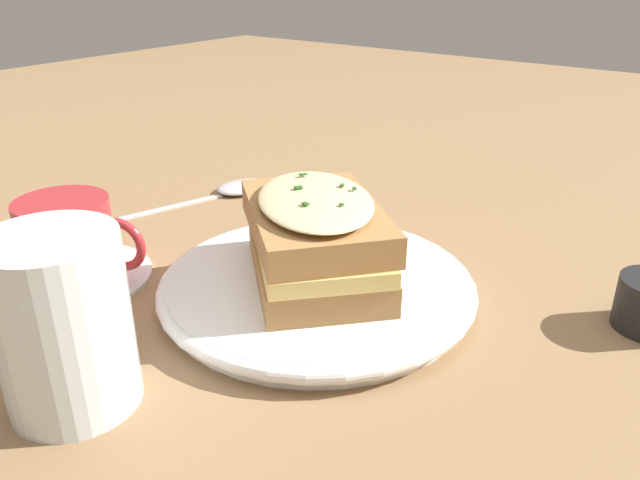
% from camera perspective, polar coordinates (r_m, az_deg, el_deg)
% --- Properties ---
extents(ground_plane, '(2.40, 2.40, 0.00)m').
position_cam_1_polar(ground_plane, '(0.47, 1.35, -5.90)').
color(ground_plane, olive).
extents(dinner_plate, '(0.24, 0.24, 0.02)m').
position_cam_1_polar(dinner_plate, '(0.48, -0.00, -4.04)').
color(dinner_plate, white).
rests_on(dinner_plate, ground_plane).
extents(sandwich, '(0.16, 0.16, 0.07)m').
position_cam_1_polar(sandwich, '(0.46, -0.15, 0.34)').
color(sandwich, '#A37542').
rests_on(sandwich, dinner_plate).
extents(teacup_with_saucer, '(0.12, 0.13, 0.07)m').
position_cam_1_polar(teacup_with_saucer, '(0.53, -21.91, -0.44)').
color(teacup_with_saucer, white).
rests_on(teacup_with_saucer, ground_plane).
extents(water_glass, '(0.08, 0.08, 0.11)m').
position_cam_1_polar(water_glass, '(0.38, -22.44, -7.05)').
color(water_glass, silver).
rests_on(water_glass, ground_plane).
extents(spoon, '(0.17, 0.08, 0.01)m').
position_cam_1_polar(spoon, '(0.69, -7.76, 4.65)').
color(spoon, silver).
rests_on(spoon, ground_plane).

